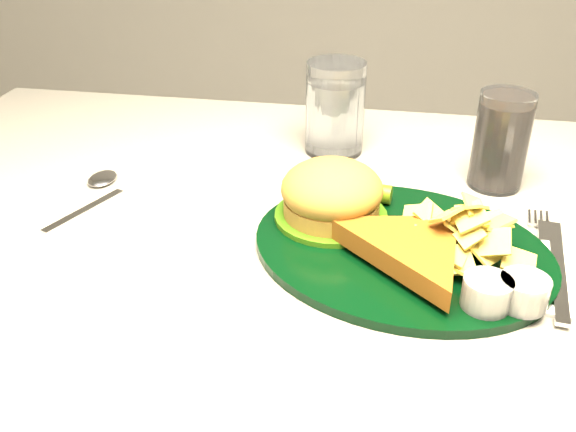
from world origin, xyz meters
name	(u,v)px	position (x,y,z in m)	size (l,w,h in m)	color
dinner_plate	(404,224)	(0.08, -0.02, 0.79)	(0.31, 0.26, 0.07)	black
water_glass	(335,108)	(-0.02, 0.23, 0.81)	(0.08, 0.08, 0.13)	white
cola_glass	(501,141)	(0.19, 0.16, 0.81)	(0.07, 0.07, 0.12)	black
fork_napkin	(557,274)	(0.23, -0.04, 0.76)	(0.14, 0.18, 0.01)	silver
spoon	(84,209)	(-0.28, 0.00, 0.76)	(0.04, 0.16, 0.01)	silver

